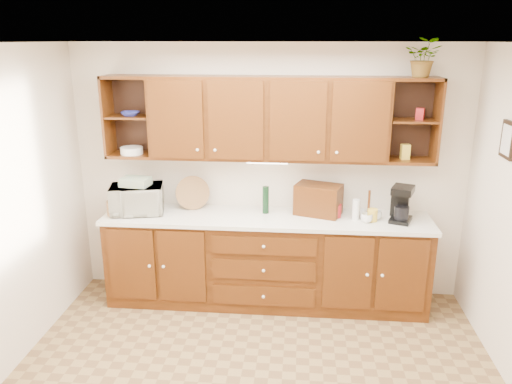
% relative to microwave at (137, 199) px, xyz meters
% --- Properties ---
extents(ceiling, '(4.00, 4.00, 0.00)m').
position_rel_microwave_xyz_m(ceiling, '(1.30, -1.43, 1.52)').
color(ceiling, white).
rests_on(ceiling, back_wall).
extents(back_wall, '(4.00, 0.00, 4.00)m').
position_rel_microwave_xyz_m(back_wall, '(1.30, 0.32, 0.22)').
color(back_wall, beige).
rests_on(back_wall, floor).
extents(base_cabinets, '(3.20, 0.60, 0.90)m').
position_rel_microwave_xyz_m(base_cabinets, '(1.30, 0.02, -0.63)').
color(base_cabinets, '#341806').
rests_on(base_cabinets, floor).
extents(countertop, '(3.24, 0.64, 0.04)m').
position_rel_microwave_xyz_m(countertop, '(1.30, 0.01, -0.16)').
color(countertop, silver).
rests_on(countertop, base_cabinets).
extents(upper_cabinets, '(3.20, 0.33, 0.80)m').
position_rel_microwave_xyz_m(upper_cabinets, '(1.31, 0.16, 0.81)').
color(upper_cabinets, '#341806').
rests_on(upper_cabinets, back_wall).
extents(undercabinet_light, '(0.40, 0.05, 0.02)m').
position_rel_microwave_xyz_m(undercabinet_light, '(1.30, 0.11, 0.39)').
color(undercabinet_light, white).
rests_on(undercabinet_light, upper_cabinets).
extents(framed_picture, '(0.03, 0.24, 0.30)m').
position_rel_microwave_xyz_m(framed_picture, '(3.28, -0.53, 0.77)').
color(framed_picture, black).
rests_on(framed_picture, right_wall).
extents(wicker_basket, '(0.29, 0.29, 0.14)m').
position_rel_microwave_xyz_m(wicker_basket, '(-0.17, -0.06, -0.07)').
color(wicker_basket, olive).
rests_on(wicker_basket, countertop).
extents(microwave, '(0.58, 0.45, 0.28)m').
position_rel_microwave_xyz_m(microwave, '(0.00, 0.00, 0.00)').
color(microwave, beige).
rests_on(microwave, countertop).
extents(towel_stack, '(0.30, 0.24, 0.08)m').
position_rel_microwave_xyz_m(towel_stack, '(0.00, 0.00, 0.18)').
color(towel_stack, '#CFC661').
rests_on(towel_stack, microwave).
extents(wine_bottle, '(0.08, 0.08, 0.28)m').
position_rel_microwave_xyz_m(wine_bottle, '(1.29, 0.11, -0.00)').
color(wine_bottle, black).
rests_on(wine_bottle, countertop).
extents(woven_tray, '(0.36, 0.20, 0.35)m').
position_rel_microwave_xyz_m(woven_tray, '(0.53, 0.17, -0.13)').
color(woven_tray, olive).
rests_on(woven_tray, countertop).
extents(bread_box, '(0.50, 0.40, 0.31)m').
position_rel_microwave_xyz_m(bread_box, '(1.82, 0.12, 0.01)').
color(bread_box, '#341806').
rests_on(bread_box, countertop).
extents(mug_tree, '(0.27, 0.27, 0.30)m').
position_rel_microwave_xyz_m(mug_tree, '(2.30, 0.00, -0.10)').
color(mug_tree, '#341806').
rests_on(mug_tree, countertop).
extents(canister_red, '(0.14, 0.14, 0.13)m').
position_rel_microwave_xyz_m(canister_red, '(1.99, 0.05, -0.08)').
color(canister_red, maroon).
rests_on(canister_red, countertop).
extents(canister_white, '(0.09, 0.09, 0.20)m').
position_rel_microwave_xyz_m(canister_white, '(2.18, 0.00, -0.04)').
color(canister_white, white).
rests_on(canister_white, countertop).
extents(canister_yellow, '(0.10, 0.10, 0.12)m').
position_rel_microwave_xyz_m(canister_yellow, '(2.33, -0.03, -0.08)').
color(canister_yellow, gold).
rests_on(canister_yellow, countertop).
extents(coffee_maker, '(0.26, 0.30, 0.35)m').
position_rel_microwave_xyz_m(coffee_maker, '(2.60, 0.00, 0.03)').
color(coffee_maker, black).
rests_on(coffee_maker, countertop).
extents(bowl_stack, '(0.20, 0.20, 0.04)m').
position_rel_microwave_xyz_m(bowl_stack, '(-0.05, 0.13, 0.84)').
color(bowl_stack, '#293199').
rests_on(bowl_stack, upper_cabinets).
extents(plate_stack, '(0.26, 0.26, 0.07)m').
position_rel_microwave_xyz_m(plate_stack, '(-0.06, 0.12, 0.47)').
color(plate_stack, white).
rests_on(plate_stack, upper_cabinets).
extents(pantry_box_yellow, '(0.09, 0.07, 0.14)m').
position_rel_microwave_xyz_m(pantry_box_yellow, '(2.62, 0.13, 0.51)').
color(pantry_box_yellow, gold).
rests_on(pantry_box_yellow, upper_cabinets).
extents(pantry_box_red, '(0.09, 0.09, 0.11)m').
position_rel_microwave_xyz_m(pantry_box_red, '(2.73, 0.15, 0.87)').
color(pantry_box_red, maroon).
rests_on(pantry_box_red, upper_cabinets).
extents(potted_plant, '(0.40, 0.38, 0.35)m').
position_rel_microwave_xyz_m(potted_plant, '(2.70, 0.09, 1.38)').
color(potted_plant, '#999999').
rests_on(potted_plant, upper_cabinets).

